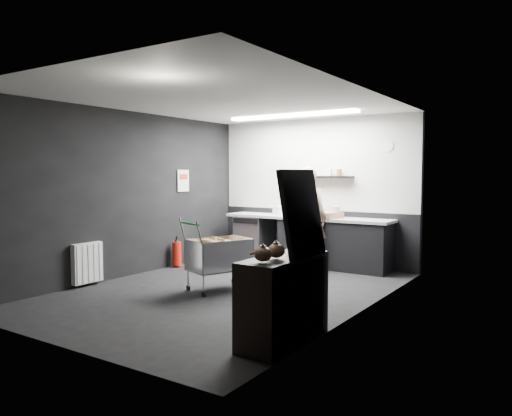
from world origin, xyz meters
The scene contains 22 objects.
floor centered at (0.00, 0.00, 0.00)m, with size 5.50×5.50×0.00m, color black.
ceiling centered at (0.00, 0.00, 2.70)m, with size 5.50×5.50×0.00m, color silver.
wall_back centered at (0.00, 2.75, 1.35)m, with size 5.50×5.50×0.00m, color black.
wall_front centered at (0.00, -2.75, 1.35)m, with size 5.50×5.50×0.00m, color black.
wall_left centered at (-2.00, 0.00, 1.35)m, with size 5.50×5.50×0.00m, color black.
wall_right centered at (2.00, 0.00, 1.35)m, with size 5.50×5.50×0.00m, color black.
kitchen_wall_panel centered at (0.00, 2.73, 1.85)m, with size 3.95×0.02×1.70m, color beige.
dado_panel centered at (0.00, 2.73, 0.50)m, with size 3.95×0.02×1.00m, color black.
floating_shelf centered at (0.20, 2.62, 1.62)m, with size 1.20×0.22×0.04m, color black.
wall_clock centered at (1.40, 2.72, 2.15)m, with size 0.20×0.20×0.03m, color white.
poster centered at (-1.98, 1.30, 1.55)m, with size 0.02×0.30×0.40m, color silver.
poster_red_band centered at (-1.98, 1.30, 1.62)m, with size 0.01×0.22×0.10m, color red.
radiator centered at (-1.94, -0.90, 0.35)m, with size 0.10×0.50×0.60m, color white.
ceiling_strip centered at (0.00, 1.85, 2.67)m, with size 2.40×0.20×0.04m, color white.
prep_counter centered at (0.14, 2.42, 0.46)m, with size 3.20×0.61×0.90m.
person centered at (0.26, 1.97, 0.90)m, with size 0.66×0.43×1.81m, color #C5B29C.
shopping_cart centered at (-0.13, -0.02, 0.48)m, with size 0.86×1.12×1.01m.
sideboard centered at (1.78, -1.41, 0.55)m, with size 0.49×1.15×1.73m.
fire_extinguisher centered at (-1.85, 0.97, 0.26)m, with size 0.16×0.16×0.53m.
cardboard_box centered at (0.41, 2.37, 0.95)m, with size 0.52×0.39×0.10m, color #9E7454.
pink_tub centered at (0.57, 2.42, 1.00)m, with size 0.21×0.21×0.21m, color silver.
white_container centered at (-0.55, 2.37, 0.98)m, with size 0.19×0.15×0.17m, color white.
Camera 1 is at (4.22, -5.67, 1.69)m, focal length 35.00 mm.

